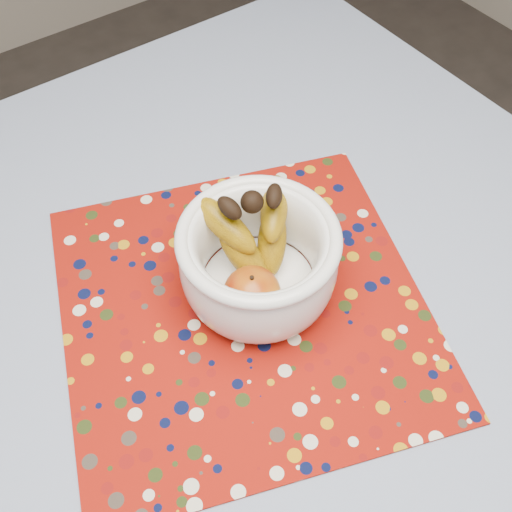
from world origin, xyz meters
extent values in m
cube|color=brown|center=(0.00, 0.00, 0.73)|extent=(1.20, 1.20, 0.04)
cylinder|color=brown|center=(0.53, 0.53, 0.35)|extent=(0.06, 0.06, 0.71)
cylinder|color=brown|center=(0.82, 0.20, 0.21)|extent=(0.03, 0.03, 0.42)
cube|color=slate|center=(0.00, 0.00, 0.76)|extent=(1.32, 1.32, 0.01)
cube|color=maroon|center=(0.10, 0.09, 0.76)|extent=(0.57, 0.57, 0.00)
cylinder|color=white|center=(0.12, 0.10, 0.77)|extent=(0.10, 0.10, 0.01)
cylinder|color=white|center=(0.12, 0.10, 0.78)|extent=(0.14, 0.14, 0.01)
torus|color=white|center=(0.12, 0.10, 0.87)|extent=(0.19, 0.19, 0.02)
ellipsoid|color=#711504|center=(0.10, 0.08, 0.81)|extent=(0.07, 0.07, 0.06)
sphere|color=black|center=(0.14, 0.14, 0.89)|extent=(0.03, 0.03, 0.03)
camera|label=1|loc=(-0.12, -0.24, 1.40)|focal=42.00mm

